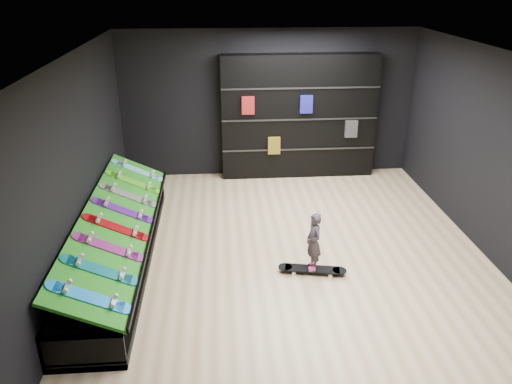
{
  "coord_description": "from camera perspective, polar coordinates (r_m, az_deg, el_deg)",
  "views": [
    {
      "loc": [
        -1.02,
        -6.54,
        3.99
      ],
      "look_at": [
        -0.5,
        0.2,
        1.0
      ],
      "focal_mm": 35.0,
      "sensor_mm": 36.0,
      "label": 1
    }
  ],
  "objects": [
    {
      "name": "wall_front",
      "position": [
        4.06,
        11.52,
        -14.57
      ],
      "size": [
        6.0,
        0.02,
        3.0
      ],
      "primitive_type": "cube",
      "color": "black",
      "rests_on": "ground"
    },
    {
      "name": "display_board_0",
      "position": [
        5.85,
        -18.48,
        -11.33
      ],
      "size": [
        0.93,
        0.22,
        0.5
      ],
      "primitive_type": null,
      "rotation": [
        0.0,
        0.44,
        0.0
      ],
      "color": "blue",
      "rests_on": "turf_ramp"
    },
    {
      "name": "display_rack",
      "position": [
        7.69,
        -15.39,
        -6.21
      ],
      "size": [
        0.9,
        4.5,
        0.5
      ],
      "primitive_type": null,
      "color": "black",
      "rests_on": "ground"
    },
    {
      "name": "wall_back",
      "position": [
        10.39,
        1.36,
        10.0
      ],
      "size": [
        6.0,
        0.02,
        3.0
      ],
      "primitive_type": "cube",
      "color": "black",
      "rests_on": "ground"
    },
    {
      "name": "display_board_5",
      "position": [
        8.17,
        -14.38,
        -0.37
      ],
      "size": [
        0.93,
        0.22,
        0.5
      ],
      "primitive_type": null,
      "rotation": [
        0.0,
        0.44,
        0.0
      ],
      "color": "black",
      "rests_on": "turf_ramp"
    },
    {
      "name": "wall_left",
      "position": [
        7.27,
        -19.94,
        2.35
      ],
      "size": [
        0.02,
        7.0,
        3.0
      ],
      "primitive_type": "cube",
      "color": "black",
      "rests_on": "ground"
    },
    {
      "name": "back_shelving",
      "position": [
        10.36,
        4.91,
        8.53
      ],
      "size": [
        3.16,
        0.37,
        2.53
      ],
      "primitive_type": "cube",
      "color": "black",
      "rests_on": "ground"
    },
    {
      "name": "wall_right",
      "position": [
        8.07,
        25.79,
        3.45
      ],
      "size": [
        0.02,
        7.0,
        3.0
      ],
      "primitive_type": "cube",
      "color": "black",
      "rests_on": "ground"
    },
    {
      "name": "display_board_1",
      "position": [
        6.29,
        -17.41,
        -8.5
      ],
      "size": [
        0.93,
        0.22,
        0.5
      ],
      "primitive_type": null,
      "rotation": [
        0.0,
        0.44,
        0.0
      ],
      "color": "#0C8C99",
      "rests_on": "turf_ramp"
    },
    {
      "name": "display_board_6",
      "position": [
        8.66,
        -13.83,
        1.1
      ],
      "size": [
        0.93,
        0.22,
        0.5
      ],
      "primitive_type": null,
      "rotation": [
        0.0,
        0.44,
        0.0
      ],
      "color": "green",
      "rests_on": "turf_ramp"
    },
    {
      "name": "display_board_3",
      "position": [
        7.21,
        -15.69,
        -3.91
      ],
      "size": [
        0.93,
        0.22,
        0.5
      ],
      "primitive_type": null,
      "rotation": [
        0.0,
        0.44,
        0.0
      ],
      "color": "red",
      "rests_on": "turf_ramp"
    },
    {
      "name": "floor_skateboard",
      "position": [
        7.32,
        6.43,
        -8.91
      ],
      "size": [
        1.0,
        0.41,
        0.09
      ],
      "primitive_type": null,
      "rotation": [
        0.0,
        0.0,
        -0.2
      ],
      "color": "black",
      "rests_on": "ground"
    },
    {
      "name": "turf_ramp",
      "position": [
        7.46,
        -15.4,
        -3.13
      ],
      "size": [
        0.92,
        4.5,
        0.46
      ],
      "primitive_type": "cube",
      "rotation": [
        0.0,
        0.44,
        0.0
      ],
      "color": "#166910",
      "rests_on": "display_rack"
    },
    {
      "name": "ceiling",
      "position": [
        6.69,
        4.57,
        15.28
      ],
      "size": [
        6.0,
        7.0,
        0.01
      ],
      "primitive_type": "cube",
      "color": "white",
      "rests_on": "ground"
    },
    {
      "name": "display_board_2",
      "position": [
        6.74,
        -16.48,
        -6.05
      ],
      "size": [
        0.93,
        0.22,
        0.5
      ],
      "primitive_type": null,
      "rotation": [
        0.0,
        0.44,
        0.0
      ],
      "color": "#2626BF",
      "rests_on": "turf_ramp"
    },
    {
      "name": "child",
      "position": [
        7.16,
        6.54,
        -6.88
      ],
      "size": [
        0.18,
        0.22,
        0.52
      ],
      "primitive_type": "imported",
      "rotation": [
        0.0,
        0.0,
        -1.37
      ],
      "color": "black",
      "rests_on": "floor_skateboard"
    },
    {
      "name": "floor",
      "position": [
        7.73,
        3.84,
        -7.28
      ],
      "size": [
        6.0,
        7.0,
        0.01
      ],
      "primitive_type": "cube",
      "color": "#D1B68D",
      "rests_on": "ground"
    },
    {
      "name": "display_board_7",
      "position": [
        9.16,
        -13.35,
        2.41
      ],
      "size": [
        0.93,
        0.22,
        0.5
      ],
      "primitive_type": null,
      "rotation": [
        0.0,
        0.44,
        0.0
      ],
      "color": "#0CB2E5",
      "rests_on": "turf_ramp"
    },
    {
      "name": "display_board_4",
      "position": [
        7.69,
        -14.99,
        -2.03
      ],
      "size": [
        0.93,
        0.22,
        0.5
      ],
      "primitive_type": null,
      "rotation": [
        0.0,
        0.44,
        0.0
      ],
      "color": "purple",
      "rests_on": "turf_ramp"
    }
  ]
}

